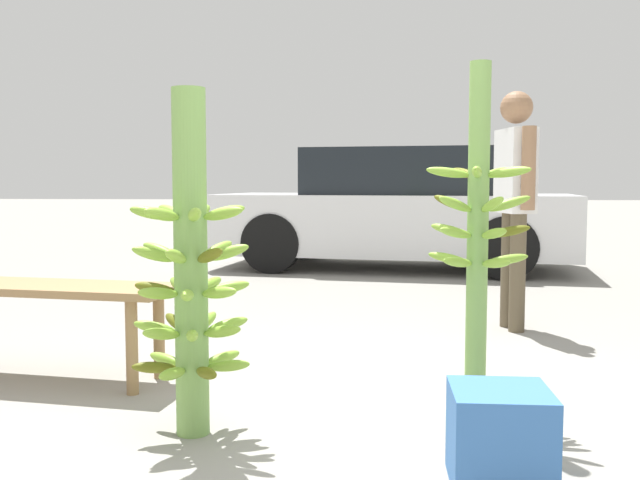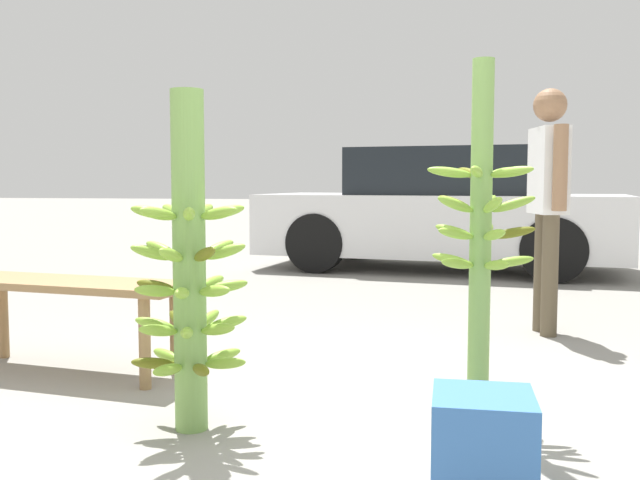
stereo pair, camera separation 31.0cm
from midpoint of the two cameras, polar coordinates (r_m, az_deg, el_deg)
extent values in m
plane|color=gray|center=(2.88, 4.04, -16.68)|extent=(80.00, 80.00, 0.00)
cylinder|color=#7AA851|center=(2.99, -7.53, -1.79)|extent=(0.14, 0.14, 1.43)
ellipsoid|color=#84B238|center=(3.02, -4.79, 2.26)|extent=(0.18, 0.14, 0.08)
ellipsoid|color=#84B238|center=(3.12, -6.52, 2.32)|extent=(0.06, 0.19, 0.08)
ellipsoid|color=#84B238|center=(3.11, -8.96, 2.28)|extent=(0.17, 0.16, 0.08)
ellipsoid|color=#84B238|center=(3.01, -10.46, 2.18)|extent=(0.19, 0.08, 0.08)
ellipsoid|color=#84B238|center=(2.88, -9.83, 2.08)|extent=(0.13, 0.19, 0.08)
ellipsoid|color=#84B238|center=(2.82, -7.37, 2.07)|extent=(0.11, 0.19, 0.08)
ellipsoid|color=#84B238|center=(2.89, -5.08, 2.15)|extent=(0.19, 0.10, 0.08)
ellipsoid|color=#84B238|center=(3.09, -5.37, -0.72)|extent=(0.14, 0.18, 0.10)
ellipsoid|color=#84B238|center=(3.14, -7.58, -0.65)|extent=(0.11, 0.19, 0.10)
ellipsoid|color=#84B238|center=(3.08, -9.77, -0.78)|extent=(0.19, 0.11, 0.10)
ellipsoid|color=#84B238|center=(2.96, -10.39, -1.02)|extent=(0.18, 0.14, 0.10)
ellipsoid|color=#84B238|center=(2.85, -8.81, -1.20)|extent=(0.07, 0.19, 0.10)
ellipsoid|color=#5D6216|center=(2.85, -6.18, -1.17)|extent=(0.16, 0.17, 0.10)
ellipsoid|color=#84B238|center=(2.96, -4.67, -0.95)|extent=(0.19, 0.07, 0.10)
ellipsoid|color=#84B238|center=(3.02, -4.59, -3.74)|extent=(0.19, 0.11, 0.07)
ellipsoid|color=#84B238|center=(3.13, -5.92, -3.45)|extent=(0.10, 0.19, 0.07)
ellipsoid|color=#84B238|center=(3.15, -8.33, -3.42)|extent=(0.15, 0.18, 0.07)
ellipsoid|color=#5D6216|center=(3.07, -10.19, -3.68)|extent=(0.19, 0.06, 0.07)
ellipsoid|color=#84B238|center=(2.93, -10.12, -4.05)|extent=(0.16, 0.17, 0.07)
ellipsoid|color=#84B238|center=(2.86, -7.97, -4.26)|extent=(0.08, 0.19, 0.07)
ellipsoid|color=#84B238|center=(2.90, -5.43, -4.11)|extent=(0.19, 0.13, 0.07)
ellipsoid|color=#84B238|center=(2.95, -9.89, -7.17)|extent=(0.15, 0.18, 0.08)
ellipsoid|color=#84B238|center=(2.88, -7.59, -7.41)|extent=(0.10, 0.19, 0.08)
ellipsoid|color=#84B238|center=(2.94, -5.20, -7.16)|extent=(0.19, 0.12, 0.08)
ellipsoid|color=#84B238|center=(3.07, -4.64, -6.66)|extent=(0.19, 0.13, 0.08)
ellipsoid|color=#84B238|center=(3.17, -6.17, -6.31)|extent=(0.08, 0.19, 0.08)
ellipsoid|color=#5D6216|center=(3.17, -8.59, -6.31)|extent=(0.16, 0.17, 0.08)
ellipsoid|color=#84B238|center=(3.08, -10.25, -6.68)|extent=(0.19, 0.06, 0.08)
ellipsoid|color=#84B238|center=(2.95, -9.13, -10.26)|extent=(0.10, 0.19, 0.07)
ellipsoid|color=#5D6216|center=(2.93, -6.50, -10.33)|extent=(0.15, 0.18, 0.07)
ellipsoid|color=#84B238|center=(3.02, -4.66, -9.84)|extent=(0.19, 0.06, 0.07)
ellipsoid|color=#84B238|center=(3.15, -5.00, -9.24)|extent=(0.16, 0.17, 0.07)
ellipsoid|color=#84B238|center=(3.22, -7.07, -8.96)|extent=(0.08, 0.19, 0.07)
ellipsoid|color=#84B238|center=(3.18, -9.39, -9.15)|extent=(0.19, 0.13, 0.07)
ellipsoid|color=#5D6216|center=(3.06, -10.37, -9.71)|extent=(0.19, 0.12, 0.07)
cylinder|color=#7AA851|center=(3.14, 15.49, -0.37)|extent=(0.09, 0.09, 1.56)
ellipsoid|color=#84B238|center=(3.11, 13.16, 5.31)|extent=(0.20, 0.06, 0.07)
ellipsoid|color=#84B238|center=(3.00, 15.35, 5.29)|extent=(0.08, 0.20, 0.07)
ellipsoid|color=#84B238|center=(3.08, 17.92, 5.21)|extent=(0.19, 0.13, 0.07)
ellipsoid|color=#84B238|center=(3.23, 17.21, 5.19)|extent=(0.17, 0.16, 0.07)
ellipsoid|color=#5D6216|center=(3.25, 14.40, 5.25)|extent=(0.12, 0.19, 0.07)
ellipsoid|color=#84B238|center=(3.05, 13.69, 2.77)|extent=(0.18, 0.15, 0.10)
ellipsoid|color=#84B238|center=(3.01, 16.54, 2.69)|extent=(0.10, 0.20, 0.10)
ellipsoid|color=#84B238|center=(3.15, 17.95, 2.74)|extent=(0.19, 0.04, 0.10)
ellipsoid|color=#84B238|center=(3.26, 16.07, 2.84)|extent=(0.10, 0.20, 0.10)
ellipsoid|color=#5D6216|center=(3.20, 13.53, 2.86)|extent=(0.18, 0.15, 0.10)
ellipsoid|color=#5D6216|center=(3.16, 17.91, 0.54)|extent=(0.20, 0.05, 0.08)
ellipsoid|color=#84B238|center=(3.27, 15.89, 0.72)|extent=(0.09, 0.20, 0.08)
ellipsoid|color=#84B238|center=(3.20, 13.37, 0.69)|extent=(0.19, 0.14, 0.08)
ellipsoid|color=#84B238|center=(3.05, 13.71, 0.49)|extent=(0.18, 0.16, 0.08)
ellipsoid|color=#84B238|center=(3.02, 16.66, 0.39)|extent=(0.11, 0.20, 0.08)
ellipsoid|color=#84B238|center=(3.04, 16.83, -1.95)|extent=(0.13, 0.19, 0.07)
ellipsoid|color=#84B238|center=(3.19, 17.81, -1.68)|extent=(0.20, 0.07, 0.07)
ellipsoid|color=#84B238|center=(3.28, 15.60, -1.44)|extent=(0.07, 0.20, 0.07)
ellipsoid|color=#84B238|center=(3.20, 13.21, -1.55)|extent=(0.19, 0.12, 0.07)
ellipsoid|color=#84B238|center=(3.05, 13.85, -1.87)|extent=(0.16, 0.17, 0.07)
cylinder|color=brown|center=(5.12, 19.58, -2.71)|extent=(0.13, 0.13, 0.83)
cylinder|color=brown|center=(5.28, 18.96, -2.47)|extent=(0.13, 0.13, 0.83)
cube|color=white|center=(5.16, 19.48, 5.25)|extent=(0.24, 0.42, 0.59)
cylinder|color=#936B4C|center=(4.93, 20.41, 5.44)|extent=(0.11, 0.11, 0.56)
cylinder|color=#936B4C|center=(5.40, 18.63, 5.40)|extent=(0.11, 0.11, 0.56)
sphere|color=#936B4C|center=(5.19, 19.61, 10.14)|extent=(0.23, 0.23, 0.23)
cube|color=#99754C|center=(4.09, -17.60, -3.37)|extent=(1.46, 0.62, 0.04)
cylinder|color=#99754C|center=(4.61, -22.29, -5.84)|extent=(0.06, 0.06, 0.47)
cylinder|color=#99754C|center=(3.96, -9.31, -7.23)|extent=(0.06, 0.06, 0.47)
cylinder|color=#99754C|center=(3.70, -11.53, -8.11)|extent=(0.06, 0.06, 0.47)
cube|color=silver|center=(8.71, 10.62, 1.27)|extent=(4.43, 2.36, 0.71)
cube|color=black|center=(8.67, 11.80, 5.37)|extent=(2.53, 1.95, 0.54)
cylinder|color=black|center=(8.23, 0.75, -0.25)|extent=(0.71, 0.30, 0.69)
cylinder|color=black|center=(9.77, 3.65, 0.52)|extent=(0.71, 0.30, 0.69)
cylinder|color=black|center=(7.84, 19.29, -0.76)|extent=(0.71, 0.30, 0.69)
cylinder|color=black|center=(9.44, 19.19, 0.12)|extent=(0.71, 0.30, 0.69)
cube|color=#386BB2|center=(2.59, 16.39, -15.39)|extent=(0.34, 0.34, 0.34)
camera|label=1|loc=(0.15, -87.14, 0.23)|focal=40.00mm
camera|label=2|loc=(0.15, 92.86, -0.23)|focal=40.00mm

